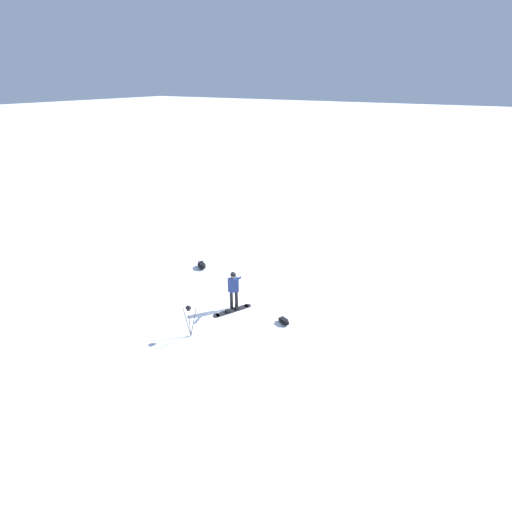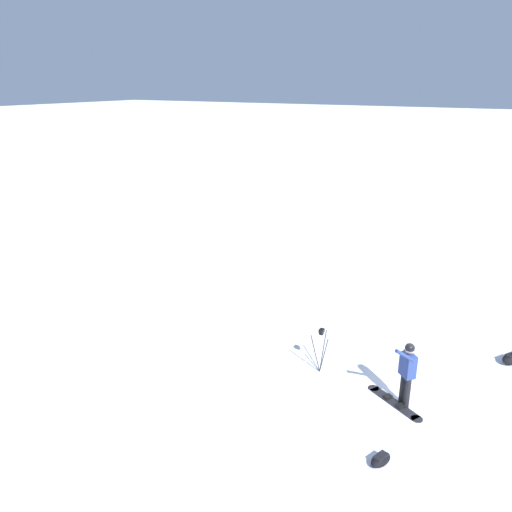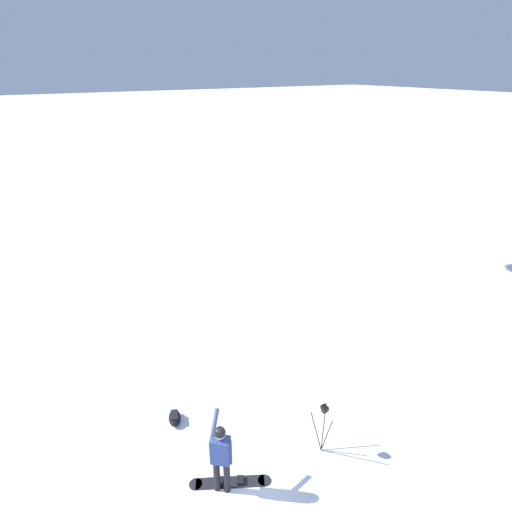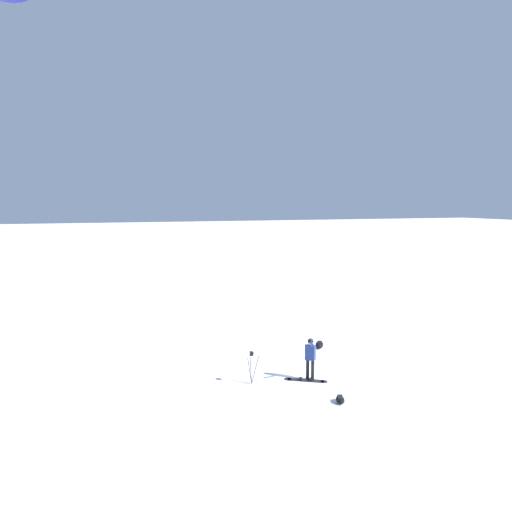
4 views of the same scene
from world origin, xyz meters
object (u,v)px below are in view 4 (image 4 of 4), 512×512
Objects in this scene: gear_bag_large at (340,399)px; camera_tripod at (252,361)px; snowboard at (306,380)px; snowboarder at (310,354)px; gear_bag_small at (319,345)px.

gear_bag_large is 3.81m from camera_tripod.
snowboard is at bearing 98.18° from gear_bag_large.
snowboarder reaches higher than gear_bag_large.
snowboarder is 1.33× the size of camera_tripod.
gear_bag_large is 0.47× the size of camera_tripod.
gear_bag_large is at bearing -87.17° from snowboarder.
snowboarder is at bearing 12.43° from snowboard.
camera_tripod is (-2.56, 2.69, 0.84)m from gear_bag_large.
snowboard is 2.53× the size of gear_bag_large.
gear_bag_large is at bearing -46.40° from camera_tripod.
snowboard is 4.35m from gear_bag_small.
snowboard is 2.32m from gear_bag_large.
camera_tripod reaches higher than gear_bag_large.
snowboard is at bearing -167.57° from snowboarder.
gear_bag_small is at bearing 57.96° from snowboarder.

